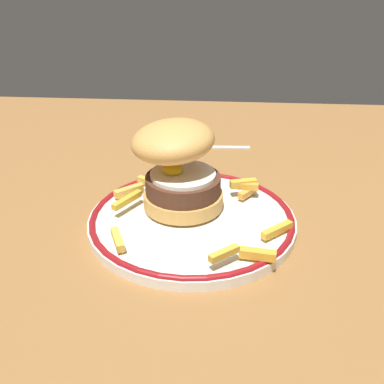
{
  "coord_description": "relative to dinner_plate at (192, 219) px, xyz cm",
  "views": [
    {
      "loc": [
        6.19,
        -48.95,
        29.34
      ],
      "look_at": [
        2.53,
        -2.05,
        4.6
      ],
      "focal_mm": 41.96,
      "sensor_mm": 36.0,
      "label": 1
    }
  ],
  "objects": [
    {
      "name": "ground_plane",
      "position": [
        -2.53,
        2.05,
        -2.84
      ],
      "size": [
        129.64,
        103.04,
        4.0
      ],
      "primitive_type": "cube",
      "color": "olive"
    },
    {
      "name": "dinner_plate",
      "position": [
        0.0,
        0.0,
        0.0
      ],
      "size": [
        25.22,
        25.22,
        1.6
      ],
      "color": "white",
      "rests_on": "ground_plane"
    },
    {
      "name": "burger",
      "position": [
        -1.78,
        2.39,
        6.19
      ],
      "size": [
        13.01,
        12.76,
        11.0
      ],
      "color": "gold",
      "rests_on": "dinner_plate"
    },
    {
      "name": "fries_pile",
      "position": [
        0.4,
        0.96,
        1.48
      ],
      "size": [
        22.35,
        21.74,
        1.93
      ],
      "color": "gold",
      "rests_on": "dinner_plate"
    },
    {
      "name": "fork",
      "position": [
        0.38,
        25.47,
        -0.66
      ],
      "size": [
        14.45,
        2.31,
        0.36
      ],
      "color": "silver",
      "rests_on": "ground_plane"
    }
  ]
}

